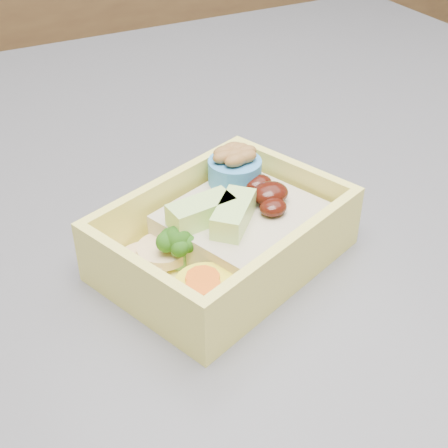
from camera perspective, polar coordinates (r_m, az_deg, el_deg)
name	(u,v)px	position (r m, az deg, el deg)	size (l,w,h in m)	color
bento_box	(227,232)	(0.43, 0.28, -0.72)	(0.19, 0.16, 0.06)	#FDF168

